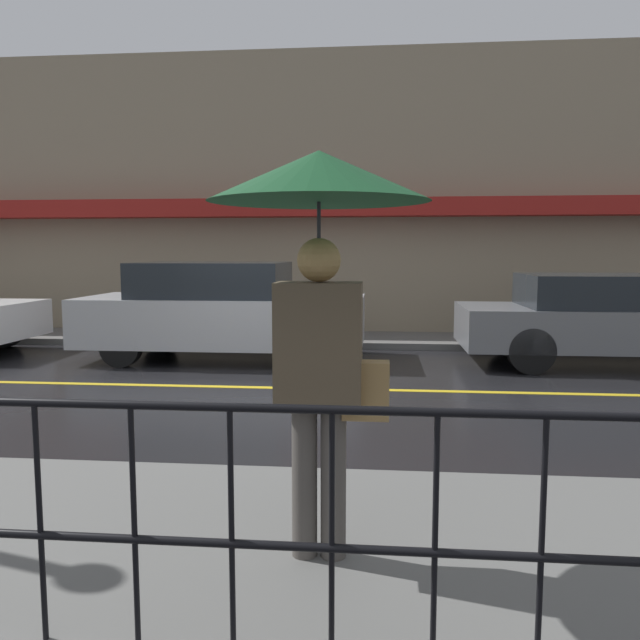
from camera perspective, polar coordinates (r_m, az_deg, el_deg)
ground_plane at (r=8.09m, az=-5.96°, el=-6.16°), size 80.00×80.00×0.00m
sidewalk_near at (r=4.01m, az=-19.31°, el=-18.75°), size 28.00×2.42×0.12m
sidewalk_far at (r=12.04m, az=-2.14°, el=-1.75°), size 28.00×1.67×0.12m
lane_marking at (r=8.09m, az=-5.96°, el=-6.13°), size 25.20×0.12×0.01m
building_storefront at (r=12.92m, az=-1.62°, el=11.18°), size 28.00×0.85×5.72m
pedestrian at (r=3.17m, az=-0.02°, el=7.98°), size 1.12×1.12×2.12m
car_silver at (r=10.18m, az=-8.98°, el=0.85°), size 4.48×1.90×1.57m
car_grey at (r=10.50m, az=25.32°, el=0.12°), size 4.70×1.80×1.39m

